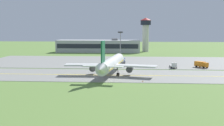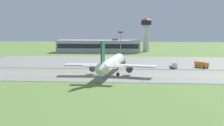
{
  "view_description": "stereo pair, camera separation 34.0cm",
  "coord_description": "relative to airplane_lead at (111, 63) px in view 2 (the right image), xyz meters",
  "views": [
    {
      "loc": [
        13.33,
        -103.18,
        16.65
      ],
      "look_at": [
        5.38,
        3.07,
        4.0
      ],
      "focal_mm": 47.99,
      "sensor_mm": 36.0,
      "label": 1
    },
    {
      "loc": [
        13.67,
        -103.16,
        16.65
      ],
      "look_at": [
        5.38,
        3.07,
        4.0
      ],
      "focal_mm": 47.99,
      "sensor_mm": 36.0,
      "label": 2
    }
  ],
  "objects": [
    {
      "name": "ground_plane",
      "position": [
        -5.34,
        -0.58,
        -4.13
      ],
      "size": [
        500.0,
        500.0,
        0.0
      ],
      "primitive_type": "plane",
      "color": "olive"
    },
    {
      "name": "taxiway_strip",
      "position": [
        -5.34,
        -0.58,
        -4.08
      ],
      "size": [
        240.0,
        28.0,
        0.1
      ],
      "primitive_type": "cube",
      "color": "gray",
      "rests_on": "ground"
    },
    {
      "name": "apron_pad",
      "position": [
        4.66,
        41.42,
        -4.08
      ],
      "size": [
        140.0,
        52.0,
        0.1
      ],
      "primitive_type": "cube",
      "color": "gray",
      "rests_on": "ground"
    },
    {
      "name": "taxiway_centreline",
      "position": [
        -5.34,
        -0.58,
        -4.03
      ],
      "size": [
        220.0,
        0.6,
        0.01
      ],
      "primitive_type": "cube",
      "color": "yellow",
      "rests_on": "taxiway_strip"
    },
    {
      "name": "airplane_lead",
      "position": [
        0.0,
        0.0,
        0.0
      ],
      "size": [
        32.37,
        39.66,
        12.7
      ],
      "color": "white",
      "rests_on": "ground"
    },
    {
      "name": "service_truck_baggage",
      "position": [
        24.21,
        19.88,
        -2.95
      ],
      "size": [
        2.51,
        6.46,
        2.59
      ],
      "color": "silver",
      "rests_on": "ground"
    },
    {
      "name": "service_truck_fuel",
      "position": [
        35.82,
        21.9,
        -2.6
      ],
      "size": [
        5.21,
        6.04,
        2.6
      ],
      "color": "orange",
      "rests_on": "ground"
    },
    {
      "name": "service_truck_catering",
      "position": [
        2.64,
        33.92,
        -2.6
      ],
      "size": [
        2.41,
        6.02,
        2.65
      ],
      "color": "#264CA5",
      "rests_on": "ground"
    },
    {
      "name": "terminal_building",
      "position": [
        -16.21,
        97.22,
        -0.0
      ],
      "size": [
        55.84,
        13.54,
        9.43
      ],
      "color": "#B2B2B7",
      "rests_on": "ground"
    },
    {
      "name": "control_tower",
      "position": [
        15.72,
        105.31,
        10.14
      ],
      "size": [
        7.6,
        7.6,
        23.4
      ],
      "color": "silver",
      "rests_on": "ground"
    },
    {
      "name": "apron_light_mast",
      "position": [
        1.03,
        45.06,
        5.19
      ],
      "size": [
        2.4,
        0.5,
        14.7
      ],
      "color": "gray",
      "rests_on": "ground"
    },
    {
      "name": "traffic_cone_near_edge",
      "position": [
        10.66,
        -12.82,
        -3.83
      ],
      "size": [
        0.44,
        0.44,
        0.6
      ],
      "primitive_type": "cone",
      "color": "orange",
      "rests_on": "ground"
    }
  ]
}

